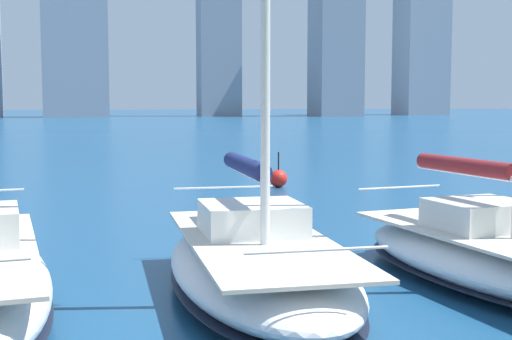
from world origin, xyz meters
The scene contains 4 objects.
city_skyline centered at (-14.37, -158.52, 23.68)m, with size 175.19×22.03×54.27m.
sailboat_maroon centered at (-4.27, -6.02, 0.58)m, with size 3.69×7.49×10.06m.
sailboat_navy centered at (0.20, -6.26, 0.64)m, with size 3.13×7.52×12.51m.
channel_buoy centered at (-4.55, -21.44, 0.36)m, with size 0.70×0.70×1.40m.
Camera 1 is at (3.22, 5.53, 3.39)m, focal length 50.00 mm.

